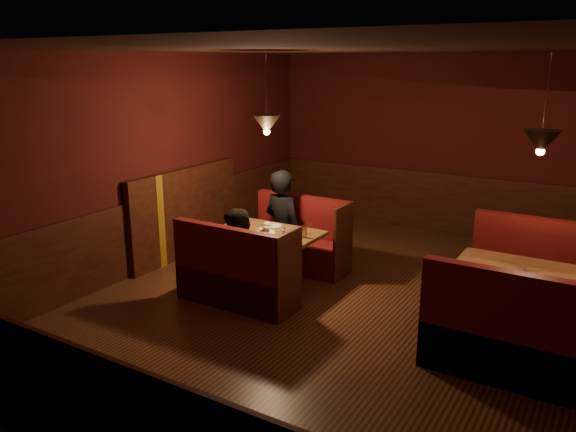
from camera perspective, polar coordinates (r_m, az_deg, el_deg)
The scene contains 9 objects.
room at distance 6.47m, azimuth 5.10°, elevation -0.08°, with size 6.02×7.02×2.92m.
main_table at distance 7.12m, azimuth -1.97°, elevation -2.81°, with size 1.32×0.80×0.93m.
main_bench_far at distance 7.79m, azimuth 1.16°, elevation -2.97°, with size 1.46×0.52×0.99m.
main_bench_near at distance 6.62m, azimuth -5.43°, elevation -6.46°, with size 1.46×0.52×0.99m.
second_table at distance 6.15m, azimuth 22.83°, elevation -6.85°, with size 1.37×0.87×0.77m.
second_bench_far at distance 6.98m, azimuth 23.96°, elevation -6.35°, with size 1.51×0.56×1.08m.
second_bench_near at distance 5.49m, azimuth 21.52°, elevation -12.01°, with size 1.51×0.56×1.08m.
diner_a at distance 7.58m, azimuth -0.52°, elevation 0.87°, with size 0.63×0.42×1.74m, color black.
diner_b at distance 6.58m, azimuth -4.88°, elevation -2.65°, with size 0.72×0.56×1.47m, color black.
Camera 1 is at (2.46, -5.57, 2.77)m, focal length 35.00 mm.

